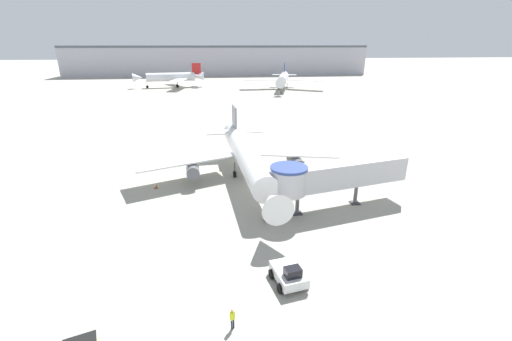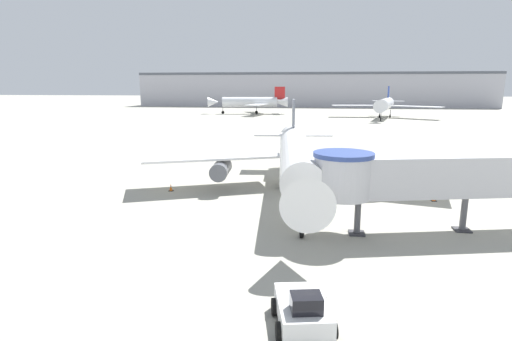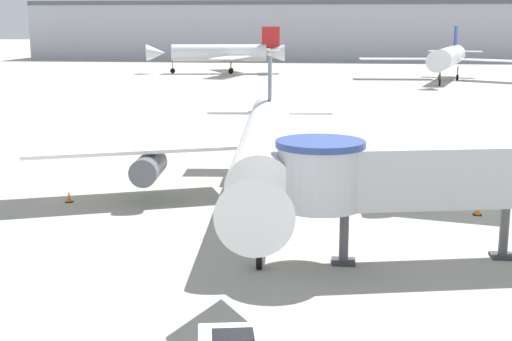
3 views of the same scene
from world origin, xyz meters
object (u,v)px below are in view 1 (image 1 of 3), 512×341
Objects in this scene: traffic_cone_starboard_wing at (335,177)px; ground_crew_marshaller at (232,317)px; jet_bridge at (330,175)px; background_jet_blue_tail at (283,79)px; background_jet_red_tail at (172,77)px; traffic_cone_port_wing at (156,186)px; main_airplane at (246,156)px; pushback_tug_white at (289,274)px.

ground_crew_marshaller is (-16.18, -25.25, 0.56)m from traffic_cone_starboard_wing.
jet_bridge is 0.49× the size of background_jet_blue_tail.
traffic_cone_port_wing is at bearing -3.29° from background_jet_red_tail.
background_jet_red_tail is (-29.72, 122.18, 0.26)m from jet_bridge.
background_jet_red_tail reaches higher than main_airplane.
jet_bridge is 23.01m from traffic_cone_port_wing.
background_jet_blue_tail is at bearing 82.84° from traffic_cone_starboard_wing.
traffic_cone_starboard_wing reaches higher than traffic_cone_port_wing.
pushback_tug_white is 25.20m from traffic_cone_port_wing.
background_jet_red_tail is at bearing 59.74° from ground_crew_marshaller.
traffic_cone_port_wing is at bearing 71.44° from ground_crew_marshaller.
background_jet_red_tail reaches higher than jet_bridge.
main_airplane is at bearing 82.08° from pushback_tug_white.
main_airplane is 1.01× the size of background_jet_red_tail.
pushback_tug_white is at bearing 1.68° from background_jet_red_tail.
background_jet_red_tail is (-33.64, 113.66, 4.05)m from traffic_cone_starboard_wing.
main_airplane is 43.52× the size of traffic_cone_port_wing.
jet_bridge is 125.74m from background_jet_red_tail.
main_airplane is at bearing 3.76° from traffic_cone_port_wing.
background_jet_blue_tail reaches higher than ground_crew_marshaller.
background_jet_blue_tail reaches higher than pushback_tug_white.
background_jet_blue_tail reaches higher than jet_bridge.
traffic_cone_starboard_wing is at bearing 52.61° from jet_bridge.
jet_bridge is 23.42× the size of traffic_cone_port_wing.
traffic_cone_starboard_wing is at bearing -8.78° from main_airplane.
jet_bridge reaches higher than pushback_tug_white.
traffic_cone_port_wing is at bearing -96.15° from background_jet_blue_tail.
pushback_tug_white is 121.68m from background_jet_blue_tail.
jet_bridge is 107.95m from background_jet_blue_tail.
background_jet_red_tail is 48.50m from background_jet_blue_tail.
pushback_tug_white is 23.96m from traffic_cone_starboard_wing.
jet_bridge is 21.50× the size of traffic_cone_starboard_wing.
main_airplane is 8.45× the size of pushback_tug_white.
jet_bridge is (8.63, -9.50, 0.48)m from main_airplane.
main_airplane is 0.91× the size of background_jet_blue_tail.
background_jet_red_tail reaches higher than ground_crew_marshaller.
ground_crew_marshaller is at bearing -71.13° from traffic_cone_port_wing.
jet_bridge is at bearing 5.96° from background_jet_red_tail.
background_jet_red_tail is at bearing 88.41° from pushback_tug_white.
jet_bridge reaches higher than ground_crew_marshaller.
background_jet_red_tail is (-8.77, 113.48, 4.08)m from traffic_cone_port_wing.
background_jet_blue_tail is at bearing 39.57° from ground_crew_marshaller.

